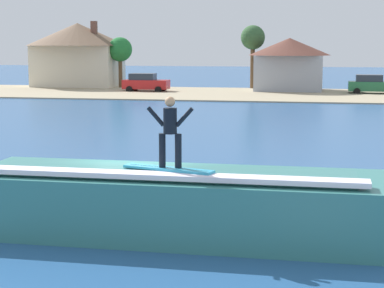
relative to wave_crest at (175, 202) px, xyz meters
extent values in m
plane|color=#2A578E|center=(-1.44, 1.23, -0.81)|extent=(260.00, 260.00, 0.00)
cube|color=teal|center=(0.00, 0.03, -0.05)|extent=(10.17, 3.09, 1.53)
cube|color=teal|center=(0.00, -0.36, 0.81)|extent=(8.64, 1.39, 0.17)
cube|color=white|center=(0.00, -0.98, 0.85)|extent=(9.15, 0.56, 0.12)
cube|color=#33A5CC|center=(-0.04, -0.56, 0.94)|extent=(2.29, 0.96, 0.06)
cube|color=black|center=(-0.04, -0.56, 0.97)|extent=(2.03, 0.59, 0.01)
cylinder|color=black|center=(-0.19, -0.54, 1.37)|extent=(0.16, 0.16, 0.81)
cylinder|color=black|center=(0.20, -0.54, 1.37)|extent=(0.16, 0.16, 0.81)
cylinder|color=black|center=(0.00, -0.54, 2.08)|extent=(0.32, 0.32, 0.60)
sphere|color=tan|center=(0.00, -0.54, 2.53)|extent=(0.24, 0.24, 0.24)
cylinder|color=black|center=(-0.34, -0.54, 2.18)|extent=(0.44, 0.10, 0.48)
cylinder|color=black|center=(0.34, -0.54, 2.18)|extent=(0.44, 0.10, 0.48)
cube|color=tan|center=(-1.44, 47.41, -0.75)|extent=(120.00, 16.87, 0.11)
cube|color=red|center=(-13.97, 48.88, -0.04)|extent=(4.51, 1.83, 0.90)
cube|color=#262D38|center=(-14.31, 48.88, 0.73)|extent=(2.48, 1.64, 0.64)
cylinder|color=black|center=(-12.50, 49.85, -0.49)|extent=(0.64, 0.22, 0.64)
cylinder|color=black|center=(-12.50, 47.92, -0.49)|extent=(0.64, 0.22, 0.64)
cylinder|color=black|center=(-15.43, 49.85, -0.49)|extent=(0.64, 0.22, 0.64)
cylinder|color=black|center=(-15.43, 47.92, -0.49)|extent=(0.64, 0.22, 0.64)
cube|color=#23663D|center=(7.91, 50.17, -0.04)|extent=(4.48, 1.93, 0.90)
cube|color=#262D38|center=(7.57, 50.17, 0.73)|extent=(2.47, 1.73, 0.64)
cylinder|color=black|center=(6.45, 51.19, -0.49)|extent=(0.64, 0.22, 0.64)
cylinder|color=black|center=(6.45, 49.16, -0.49)|extent=(0.64, 0.22, 0.64)
cube|color=beige|center=(-23.51, 55.34, 1.48)|extent=(9.05, 6.17, 4.58)
cone|color=brown|center=(-23.51, 55.34, 5.00)|extent=(11.22, 11.22, 2.46)
cube|color=brown|center=(-21.24, 54.42, 5.50)|extent=(0.60, 0.60, 1.80)
cube|color=#9EA3AD|center=(-0.10, 52.66, 1.01)|extent=(6.61, 5.45, 3.64)
cone|color=brown|center=(-0.10, 52.66, 3.68)|extent=(8.20, 8.20, 1.71)
cylinder|color=brown|center=(-18.19, 53.94, 0.89)|extent=(0.41, 0.41, 3.41)
sphere|color=#217031|center=(-18.19, 53.94, 3.37)|extent=(2.59, 2.59, 2.59)
cylinder|color=brown|center=(-4.10, 55.43, 1.53)|extent=(0.47, 0.47, 4.67)
sphere|color=#355C32|center=(-4.10, 55.43, 4.63)|extent=(2.56, 2.56, 2.56)
camera|label=1|loc=(3.55, -15.73, 3.84)|focal=62.80mm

